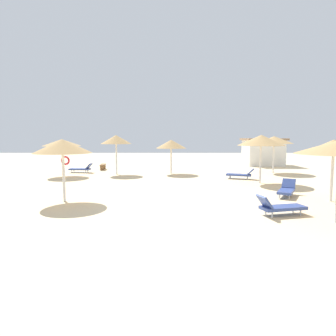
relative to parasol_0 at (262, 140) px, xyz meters
The scene contains 14 objects.
ground_plane 8.33m from the parasol_0, 138.84° to the right, with size 80.00×80.00×0.00m, color beige.
parasol_0 is the anchor object (origin of this frame).
parasol_1 5.54m from the parasol_0, 73.29° to the right, with size 2.61×2.61×2.82m.
parasol_2 14.27m from the parasol_0, 165.84° to the left, with size 2.82×2.82×2.77m.
parasol_4 11.87m from the parasol_0, 153.56° to the right, with size 2.61×2.61×2.84m.
parasol_5 10.86m from the parasol_0, 156.08° to the left, with size 2.40×2.40×3.08m.
parasol_6 7.44m from the parasol_0, 139.18° to the left, with size 2.42×2.42×2.70m.
parasol_7 6.10m from the parasol_0, 62.90° to the left, with size 3.02×3.02×2.99m.
lounger_0 3.12m from the parasol_0, 112.68° to the left, with size 1.98×1.22×0.75m.
lounger_1 4.77m from the parasol_0, 89.43° to the right, with size 1.48×1.93×0.78m.
lounger_2 14.35m from the parasol_0, 157.11° to the left, with size 1.92×0.85×0.78m.
lounger_3 8.24m from the parasol_0, 102.17° to the right, with size 1.95×1.06×0.80m.
bench_0 14.21m from the parasol_0, 146.90° to the left, with size 0.54×1.53×0.49m.
beach_cabana 12.69m from the parasol_0, 71.51° to the left, with size 4.01×3.69×2.78m.
Camera 1 is at (0.06, -13.29, 2.94)m, focal length 31.28 mm.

